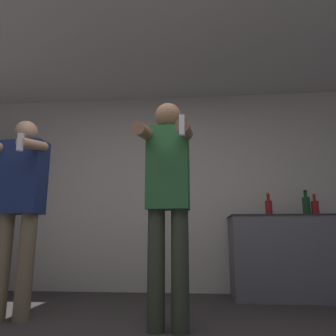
{
  "coord_description": "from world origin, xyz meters",
  "views": [
    {
      "loc": [
        0.36,
        -1.58,
        0.64
      ],
      "look_at": [
        0.14,
        0.9,
        1.18
      ],
      "focal_mm": 35.0,
      "sensor_mm": 36.0,
      "label": 1
    }
  ],
  "objects": [
    {
      "name": "wall_back",
      "position": [
        0.0,
        2.65,
        1.27
      ],
      "size": [
        7.0,
        0.06,
        2.55
      ],
      "color": "beige",
      "rests_on": "ground_plane"
    },
    {
      "name": "ceiling_slab",
      "position": [
        0.0,
        1.31,
        2.57
      ],
      "size": [
        7.0,
        3.14,
        0.05
      ],
      "color": "silver",
      "rests_on": "wall_back"
    },
    {
      "name": "counter",
      "position": [
        1.4,
        2.3,
        0.45
      ],
      "size": [
        1.36,
        0.65,
        0.9
      ],
      "color": "slate",
      "rests_on": "ground_plane"
    },
    {
      "name": "bottle_brown_liquor",
      "position": [
        1.61,
        2.33,
        1.03
      ],
      "size": [
        0.09,
        0.09,
        0.3
      ],
      "color": "#194723",
      "rests_on": "counter"
    },
    {
      "name": "bottle_short_whiskey",
      "position": [
        1.71,
        2.33,
        1.0
      ],
      "size": [
        0.08,
        0.08,
        0.25
      ],
      "color": "maroon",
      "rests_on": "counter"
    },
    {
      "name": "bottle_clear_vodka",
      "position": [
        1.19,
        2.33,
        1.01
      ],
      "size": [
        0.08,
        0.08,
        0.28
      ],
      "color": "maroon",
      "rests_on": "counter"
    },
    {
      "name": "person_woman_foreground",
      "position": [
        0.13,
        0.88,
        1.0
      ],
      "size": [
        0.42,
        0.54,
        1.72
      ],
      "color": "#38422D",
      "rests_on": "ground_plane"
    },
    {
      "name": "person_man_side",
      "position": [
        -1.16,
        1.1,
        0.98
      ],
      "size": [
        0.47,
        0.49,
        1.69
      ],
      "color": "#75664C",
      "rests_on": "ground_plane"
    }
  ]
}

